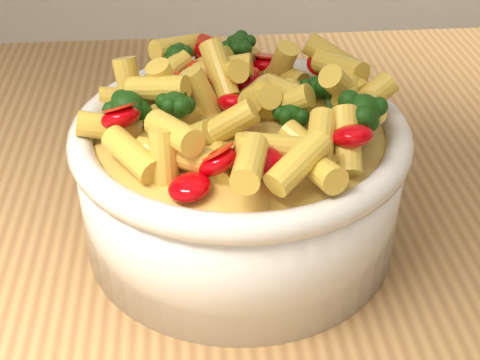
{
  "coord_description": "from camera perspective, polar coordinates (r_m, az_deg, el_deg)",
  "views": [
    {
      "loc": [
        -0.11,
        -0.48,
        1.26
      ],
      "look_at": [
        -0.08,
        -0.04,
        0.96
      ],
      "focal_mm": 50.0,
      "sensor_mm": 36.0,
      "label": 1
    }
  ],
  "objects": [
    {
      "name": "table",
      "position": [
        0.67,
        6.36,
        -9.12
      ],
      "size": [
        1.2,
        0.8,
        0.9
      ],
      "color": "#B0824B",
      "rests_on": "ground"
    },
    {
      "name": "serving_bowl",
      "position": [
        0.54,
        0.0,
        0.12
      ],
      "size": [
        0.26,
        0.26,
        0.11
      ],
      "color": "silver",
      "rests_on": "table"
    },
    {
      "name": "pasta_salad",
      "position": [
        0.5,
        0.0,
        6.74
      ],
      "size": [
        0.21,
        0.21,
        0.05
      ],
      "color": "gold",
      "rests_on": "serving_bowl"
    }
  ]
}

